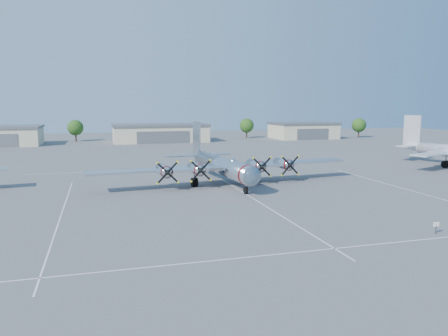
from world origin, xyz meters
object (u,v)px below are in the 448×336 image
object	(u,v)px
hangar_center	(160,133)
hangar_east	(303,130)
tree_far_east	(359,125)
main_bomber_b29	(220,182)
tree_east	(247,126)
tree_west	(75,128)
info_placard	(436,226)

from	to	relation	value
hangar_center	hangar_east	world-z (taller)	same
tree_far_east	main_bomber_b29	distance (m)	98.82
tree_east	tree_west	bearing A→B (deg)	177.92
hangar_center	tree_west	distance (m)	26.30
hangar_east	tree_east	xyz separation A→B (m)	(-18.00, 6.04, 1.51)
hangar_center	tree_far_east	world-z (taller)	tree_far_east
hangar_east	main_bomber_b29	xyz separation A→B (m)	(-48.89, -72.68, -2.71)
tree_east	tree_far_east	xyz separation A→B (m)	(38.00, -8.00, 0.00)
info_placard	tree_east	bearing A→B (deg)	86.05
tree_west	main_bomber_b29	world-z (taller)	tree_west
tree_east	hangar_east	bearing A→B (deg)	-18.54
tree_far_east	tree_west	bearing A→B (deg)	173.86
hangar_center	main_bomber_b29	world-z (taller)	hangar_center
hangar_center	tree_far_east	distance (m)	68.05
tree_east	main_bomber_b29	bearing A→B (deg)	-111.43
hangar_center	info_placard	distance (m)	103.46
hangar_east	info_placard	xyz separation A→B (m)	(-37.27, -102.88, -1.95)
tree_west	info_placard	bearing A→B (deg)	-72.15
hangar_east	tree_west	size ratio (longest dim) A/B	3.10
tree_west	tree_east	world-z (taller)	same
hangar_east	info_placard	distance (m)	109.44
tree_east	tree_far_east	size ratio (longest dim) A/B	1.00
tree_far_east	tree_east	bearing A→B (deg)	168.11
hangar_east	info_placard	world-z (taller)	hangar_east
hangar_center	info_placard	world-z (taller)	hangar_center
hangar_center	tree_west	world-z (taller)	tree_west
hangar_center	tree_east	bearing A→B (deg)	11.38
tree_east	info_placard	distance (m)	110.66
tree_east	tree_far_east	world-z (taller)	same
tree_east	main_bomber_b29	distance (m)	84.67
main_bomber_b29	hangar_east	bearing A→B (deg)	50.46
tree_west	tree_east	xyz separation A→B (m)	(55.00, -2.00, 0.00)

